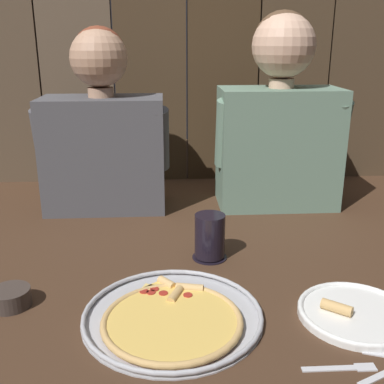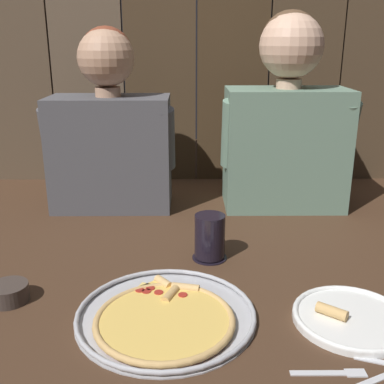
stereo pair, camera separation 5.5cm
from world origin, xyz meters
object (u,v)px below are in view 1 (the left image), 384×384
(pizza_tray, at_px, (172,316))
(dinner_plate, at_px, (356,313))
(diner_left, at_px, (103,131))
(diner_right, at_px, (279,118))
(drinking_glass, at_px, (210,237))
(dipping_bowl, at_px, (11,297))

(pizza_tray, xyz_separation_m, dinner_plate, (0.37, -0.01, -0.00))
(diner_left, xyz_separation_m, diner_right, (0.57, 0.00, 0.03))
(pizza_tray, bearing_deg, diner_right, 61.80)
(drinking_glass, xyz_separation_m, diner_left, (-0.31, 0.41, 0.20))
(dinner_plate, distance_m, diner_left, 0.94)
(drinking_glass, relative_size, dipping_bowl, 1.41)
(dinner_plate, height_order, drinking_glass, drinking_glass)
(diner_left, distance_m, diner_right, 0.58)
(diner_left, bearing_deg, drinking_glass, -52.77)
(drinking_glass, relative_size, diner_left, 0.20)
(drinking_glass, relative_size, diner_right, 0.19)
(dinner_plate, bearing_deg, dipping_bowl, 173.19)
(dipping_bowl, relative_size, diner_right, 0.13)
(dipping_bowl, bearing_deg, diner_right, 40.68)
(pizza_tray, relative_size, diner_right, 0.59)
(drinking_glass, height_order, diner_right, diner_right)
(pizza_tray, xyz_separation_m, diner_left, (-0.21, 0.69, 0.25))
(pizza_tray, height_order, dinner_plate, dinner_plate)
(pizza_tray, distance_m, dinner_plate, 0.38)
(dinner_plate, relative_size, drinking_glass, 1.98)
(pizza_tray, height_order, diner_right, diner_right)
(drinking_glass, bearing_deg, pizza_tray, -110.15)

